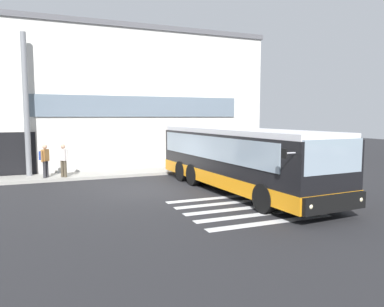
# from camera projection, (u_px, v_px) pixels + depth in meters

# --- Properties ---
(ground_plane) EXTENTS (80.00, 90.00, 0.02)m
(ground_plane) POSITION_uv_depth(u_px,v_px,m) (154.00, 191.00, 15.85)
(ground_plane) COLOR #232326
(ground_plane) RESTS_ON ground
(bay_paint_stripes) EXTENTS (4.40, 3.96, 0.01)m
(bay_paint_stripes) POSITION_uv_depth(u_px,v_px,m) (242.00, 208.00, 12.73)
(bay_paint_stripes) COLOR silver
(bay_paint_stripes) RESTS_ON ground
(terminal_building) EXTENTS (20.18, 13.80, 8.57)m
(terminal_building) POSITION_uv_depth(u_px,v_px,m) (98.00, 102.00, 25.81)
(terminal_building) COLOR silver
(terminal_building) RESTS_ON ground
(boarding_curb) EXTENTS (22.38, 2.00, 0.15)m
(boarding_curb) POSITION_uv_depth(u_px,v_px,m) (130.00, 173.00, 20.26)
(boarding_curb) COLOR #9E9B93
(boarding_curb) RESTS_ON ground
(entry_support_column) EXTENTS (0.28, 0.28, 7.29)m
(entry_support_column) POSITION_uv_depth(u_px,v_px,m) (26.00, 105.00, 18.50)
(entry_support_column) COLOR slate
(entry_support_column) RESTS_ON boarding_curb
(bus_main_foreground) EXTENTS (3.23, 10.79, 2.70)m
(bus_main_foreground) POSITION_uv_depth(u_px,v_px,m) (239.00, 161.00, 15.54)
(bus_main_foreground) COLOR black
(bus_main_foreground) RESTS_ON ground
(passenger_near_column) EXTENTS (0.50, 0.52, 1.68)m
(passenger_near_column) POSITION_uv_depth(u_px,v_px,m) (45.00, 159.00, 18.15)
(passenger_near_column) COLOR #2D2D33
(passenger_near_column) RESTS_ON boarding_curb
(passenger_by_doorway) EXTENTS (0.45, 0.44, 1.68)m
(passenger_by_doorway) POSITION_uv_depth(u_px,v_px,m) (63.00, 159.00, 18.31)
(passenger_by_doorway) COLOR #4C4233
(passenger_by_doorway) RESTS_ON boarding_curb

